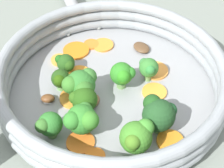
% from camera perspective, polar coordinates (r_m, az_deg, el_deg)
% --- Properties ---
extents(ground_plane, '(4.00, 4.00, 0.00)m').
position_cam_1_polar(ground_plane, '(0.62, -0.00, -1.76)').
color(ground_plane, gray).
extents(skillet, '(0.35, 0.35, 0.01)m').
position_cam_1_polar(skillet, '(0.62, -0.00, -1.38)').
color(skillet, '#939699').
rests_on(skillet, ground_plane).
extents(skillet_rim_wall, '(0.37, 0.37, 0.06)m').
position_cam_1_polar(skillet_rim_wall, '(0.59, -0.00, 1.01)').
color(skillet_rim_wall, '#92999D').
rests_on(skillet_rim_wall, skillet).
extents(skillet_rivet_left, '(0.01, 0.01, 0.01)m').
position_cam_1_polar(skillet_rivet_left, '(0.73, -1.99, 8.63)').
color(skillet_rivet_left, '#969A93').
rests_on(skillet_rivet_left, skillet).
extents(skillet_rivet_right, '(0.01, 0.01, 0.01)m').
position_cam_1_polar(skillet_rivet_right, '(0.72, -6.72, 7.61)').
color(skillet_rivet_right, '#949995').
rests_on(skillet_rivet_right, skillet).
extents(carrot_slice_0, '(0.06, 0.06, 0.00)m').
position_cam_1_polar(carrot_slice_0, '(0.61, 6.48, -1.44)').
color(carrot_slice_0, '#F69C34').
rests_on(carrot_slice_0, skillet).
extents(carrot_slice_1, '(0.04, 0.04, 0.01)m').
position_cam_1_polar(carrot_slice_1, '(0.55, 8.86, -8.59)').
color(carrot_slice_1, orange).
rests_on(carrot_slice_1, skillet).
extents(carrot_slice_2, '(0.04, 0.04, 0.01)m').
position_cam_1_polar(carrot_slice_2, '(0.53, -2.59, -11.08)').
color(carrot_slice_2, orange).
rests_on(carrot_slice_2, skillet).
extents(carrot_slice_3, '(0.06, 0.06, 0.00)m').
position_cam_1_polar(carrot_slice_3, '(0.65, 6.56, 2.05)').
color(carrot_slice_3, '#F9993D').
rests_on(carrot_slice_3, skillet).
extents(carrot_slice_4, '(0.05, 0.05, 0.00)m').
position_cam_1_polar(carrot_slice_4, '(0.69, -1.36, 5.96)').
color(carrot_slice_4, orange).
rests_on(carrot_slice_4, skillet).
extents(carrot_slice_5, '(0.06, 0.06, 0.00)m').
position_cam_1_polar(carrot_slice_5, '(0.60, -5.84, -2.11)').
color(carrot_slice_5, orange).
rests_on(carrot_slice_5, skillet).
extents(carrot_slice_6, '(0.07, 0.07, 0.00)m').
position_cam_1_polar(carrot_slice_6, '(0.68, -5.50, 5.10)').
color(carrot_slice_6, orange).
rests_on(carrot_slice_6, skillet).
extents(carrot_slice_7, '(0.05, 0.05, 0.00)m').
position_cam_1_polar(carrot_slice_7, '(0.54, -4.82, -8.87)').
color(carrot_slice_7, orange).
rests_on(carrot_slice_7, skillet).
extents(carrot_slice_8, '(0.04, 0.04, 0.00)m').
position_cam_1_polar(carrot_slice_8, '(0.70, -3.17, 6.06)').
color(carrot_slice_8, orange).
rests_on(carrot_slice_8, skillet).
extents(carrot_slice_9, '(0.05, 0.05, 0.00)m').
position_cam_1_polar(carrot_slice_9, '(0.64, -5.05, 1.57)').
color(carrot_slice_9, orange).
rests_on(carrot_slice_9, skillet).
extents(carrot_slice_10, '(0.03, 0.03, 0.01)m').
position_cam_1_polar(carrot_slice_10, '(0.67, -8.01, 3.67)').
color(carrot_slice_10, '#F19D3B').
rests_on(carrot_slice_10, skillet).
extents(broccoli_floret_0, '(0.04, 0.04, 0.05)m').
position_cam_1_polar(broccoli_floret_0, '(0.56, -4.30, -2.21)').
color(broccoli_floret_0, '#5C8D4E').
rests_on(broccoli_floret_0, skillet).
extents(broccoli_floret_1, '(0.03, 0.04, 0.04)m').
position_cam_1_polar(broccoli_floret_1, '(0.61, 5.57, 2.48)').
color(broccoli_floret_1, '#719853').
rests_on(broccoli_floret_1, skillet).
extents(broccoli_floret_2, '(0.03, 0.04, 0.04)m').
position_cam_1_polar(broccoli_floret_2, '(0.61, -7.74, 0.85)').
color(broccoli_floret_2, '#6BA754').
rests_on(broccoli_floret_2, skillet).
extents(broccoli_floret_3, '(0.03, 0.03, 0.04)m').
position_cam_1_polar(broccoli_floret_3, '(0.63, -7.03, 3.12)').
color(broccoli_floret_3, '#80B268').
rests_on(broccoli_floret_3, skillet).
extents(broccoli_floret_4, '(0.04, 0.04, 0.04)m').
position_cam_1_polar(broccoli_floret_4, '(0.54, -9.74, -6.16)').
color(broccoli_floret_4, '#658B50').
rests_on(broccoli_floret_4, skillet).
extents(broccoli_floret_5, '(0.05, 0.06, 0.05)m').
position_cam_1_polar(broccoli_floret_5, '(0.58, -4.77, -0.11)').
color(broccoli_floret_5, olive).
rests_on(broccoli_floret_5, skillet).
extents(broccoli_floret_6, '(0.04, 0.04, 0.05)m').
position_cam_1_polar(broccoli_floret_6, '(0.59, 1.63, 1.36)').
color(broccoli_floret_6, '#6F9D53').
rests_on(broccoli_floret_6, skillet).
extents(broccoli_floret_7, '(0.05, 0.05, 0.05)m').
position_cam_1_polar(broccoli_floret_7, '(0.53, -4.62, -5.33)').
color(broccoli_floret_7, '#7E9655').
rests_on(broccoli_floret_7, skillet).
extents(broccoli_floret_8, '(0.05, 0.05, 0.06)m').
position_cam_1_polar(broccoli_floret_8, '(0.53, 7.13, -4.49)').
color(broccoli_floret_8, '#5D9055').
rests_on(broccoli_floret_8, skillet).
extents(broccoli_floret_9, '(0.05, 0.05, 0.05)m').
position_cam_1_polar(broccoli_floret_9, '(0.51, 3.75, -8.09)').
color(broccoli_floret_9, '#82AD63').
rests_on(broccoli_floret_9, skillet).
extents(mushroom_piece_0, '(0.04, 0.04, 0.01)m').
position_cam_1_polar(mushroom_piece_0, '(0.69, 4.51, 5.57)').
color(mushroom_piece_0, brown).
rests_on(mushroom_piece_0, skillet).
extents(mushroom_piece_1, '(0.02, 0.02, 0.01)m').
position_cam_1_polar(mushroom_piece_1, '(0.60, -9.75, -2.18)').
color(mushroom_piece_1, brown).
rests_on(mushroom_piece_1, skillet).
extents(mushroom_piece_2, '(0.02, 0.03, 0.01)m').
position_cam_1_polar(mushroom_piece_2, '(0.59, -2.80, -2.52)').
color(mushroom_piece_2, '#8D5C3F').
rests_on(mushroom_piece_2, skillet).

